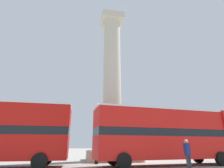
# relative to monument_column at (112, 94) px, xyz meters

# --- Properties ---
(ground_plane) EXTENTS (200.00, 200.00, 0.00)m
(ground_plane) POSITION_rel_monument_column_xyz_m (0.00, 0.00, -7.04)
(ground_plane) COLOR gray
(monument_column) EXTENTS (5.16, 5.16, 18.89)m
(monument_column) POSITION_rel_monument_column_xyz_m (0.00, 0.00, 0.00)
(monument_column) COLOR #BCB29E
(monument_column) RESTS_ON ground_plane
(bus_b) EXTENTS (11.38, 3.58, 4.21)m
(bus_b) POSITION_rel_monument_column_xyz_m (3.25, -5.60, -4.70)
(bus_b) COLOR red
(bus_b) RESTS_ON ground_plane
(equestrian_statue) EXTENTS (4.00, 3.70, 6.10)m
(equestrian_statue) POSITION_rel_monument_column_xyz_m (11.94, 2.25, -5.30)
(equestrian_statue) COLOR #BCB29E
(equestrian_statue) RESTS_ON ground_plane
(street_lamp) EXTENTS (0.50, 0.50, 5.11)m
(street_lamp) POSITION_rel_monument_column_xyz_m (-1.91, -3.35, -3.80)
(street_lamp) COLOR black
(street_lamp) RESTS_ON ground_plane
(pedestrian_near_lamp) EXTENTS (0.51, 0.38, 1.80)m
(pedestrian_near_lamp) POSITION_rel_monument_column_xyz_m (3.13, -8.64, -6.01)
(pedestrian_near_lamp) COLOR #28282D
(pedestrian_near_lamp) RESTS_ON ground_plane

